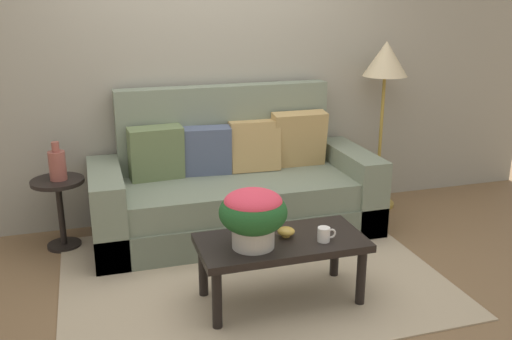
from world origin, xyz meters
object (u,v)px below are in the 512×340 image
side_table (60,201)px  coffee_mug (324,234)px  floor_lamp (385,71)px  potted_plant (253,213)px  couch (234,189)px  table_vase (57,164)px  snack_bowl (286,232)px  coffee_table (281,248)px

side_table → coffee_mug: side_table is taller
floor_lamp → potted_plant: 2.21m
couch → potted_plant: couch is taller
couch → coffee_mug: size_ratio=18.76×
side_table → table_vase: bearing=-21.5°
side_table → potted_plant: size_ratio=1.34×
potted_plant → snack_bowl: bearing=18.5°
side_table → table_vase: table_vase is taller
couch → potted_plant: 1.27m
coffee_mug → side_table: bearing=139.6°
coffee_table → table_vase: (-1.33, 1.24, 0.30)m
snack_bowl → table_vase: (-1.37, 1.21, 0.21)m
potted_plant → coffee_mug: (0.44, -0.05, -0.17)m
coffee_table → potted_plant: 0.35m
floor_lamp → snack_bowl: bearing=-136.2°
floor_lamp → side_table: bearing=-178.0°
floor_lamp → snack_bowl: (-1.37, -1.31, -0.78)m
table_vase → side_table: bearing=158.5°
floor_lamp → snack_bowl: size_ratio=13.52×
coffee_mug → couch: bearing=100.4°
snack_bowl → potted_plant: bearing=-161.5°
coffee_table → snack_bowl: 0.11m
floor_lamp → table_vase: bearing=-177.8°
coffee_mug → table_vase: 2.08m
floor_lamp → couch: bearing=-173.0°
coffee_table → side_table: (-1.34, 1.24, 0.01)m
coffee_table → floor_lamp: size_ratio=0.70×
floor_lamp → table_vase: 2.80m
coffee_mug → snack_bowl: bearing=146.5°
couch → floor_lamp: bearing=7.0°
couch → snack_bowl: (0.03, -1.14, 0.10)m
couch → side_table: 1.35m
coffee_mug → snack_bowl: (-0.20, 0.13, -0.01)m
side_table → potted_plant: (1.14, -1.29, 0.26)m
couch → side_table: bearing=176.9°
side_table → coffee_mug: (1.58, -1.35, 0.09)m
potted_plant → table_vase: size_ratio=1.40×
couch → floor_lamp: floor_lamp is taller
potted_plant → snack_bowl: (0.24, 0.08, -0.18)m
snack_bowl → coffee_mug: bearing=-33.5°
couch → snack_bowl: size_ratio=20.43×
coffee_table → table_vase: size_ratio=3.58×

